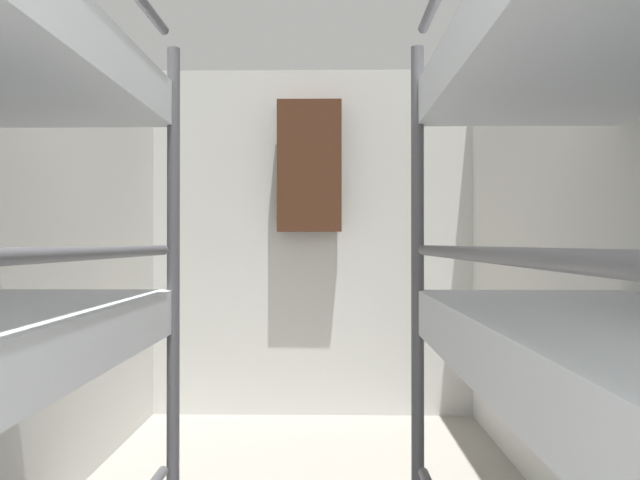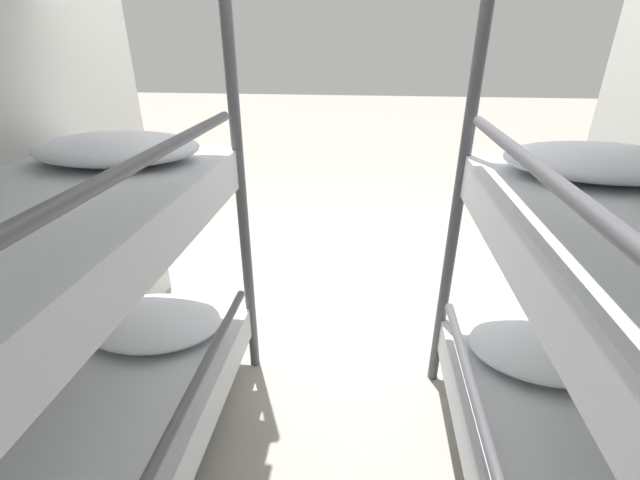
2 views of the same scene
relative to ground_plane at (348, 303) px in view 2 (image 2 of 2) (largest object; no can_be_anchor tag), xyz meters
name	(u,v)px [view 2 (image 2 of 2)]	position (x,y,z in m)	size (l,w,h in m)	color
ground_plane	(348,303)	(0.00, 0.00, 0.00)	(20.00, 20.00, 0.00)	gray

